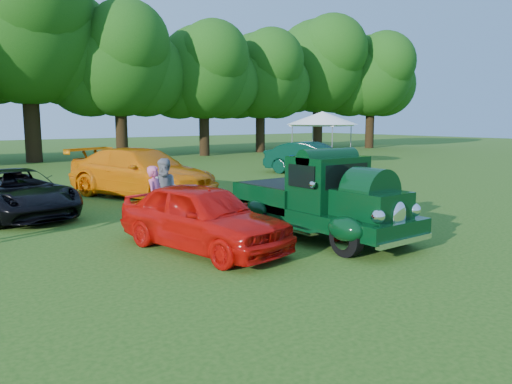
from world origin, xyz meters
TOP-DOWN VIEW (x-y plane):
  - ground at (0.00, 0.00)m, footprint 120.00×120.00m
  - hero_pickup at (0.44, 0.69)m, footprint 2.17×4.67m
  - red_convertible at (-2.30, 1.27)m, footprint 2.34×4.23m
  - back_car_black at (-4.54, 7.33)m, footprint 2.77×4.88m
  - back_car_orange at (-0.34, 8.47)m, footprint 4.20×6.12m
  - back_car_blue at (8.16, 8.49)m, footprint 2.10×4.02m
  - back_car_green at (9.11, 10.09)m, footprint 3.01×4.90m
  - spectator_pink at (-2.22, 3.58)m, footprint 0.66×0.64m
  - spectator_grey at (-1.66, 4.12)m, footprint 1.01×0.94m
  - canopy_tent at (12.96, 13.36)m, footprint 5.15×5.15m
  - tree_line at (-0.52, 24.13)m, footprint 63.86×10.40m

SIDE VIEW (x-z plane):
  - ground at x=0.00m, z-range 0.00..0.00m
  - back_car_black at x=-4.54m, z-range 0.00..1.28m
  - back_car_blue at x=8.16m, z-range 0.00..1.30m
  - red_convertible at x=-2.30m, z-range 0.00..1.36m
  - back_car_green at x=9.11m, z-range 0.00..1.53m
  - spectator_pink at x=-2.22m, z-range 0.00..1.53m
  - hero_pickup at x=0.44m, z-range -0.12..1.70m
  - back_car_orange at x=-0.34m, z-range 0.00..1.64m
  - spectator_grey at x=-1.66m, z-range 0.00..1.65m
  - canopy_tent at x=12.96m, z-range 1.12..4.17m
  - tree_line at x=-0.52m, z-range 0.53..12.65m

